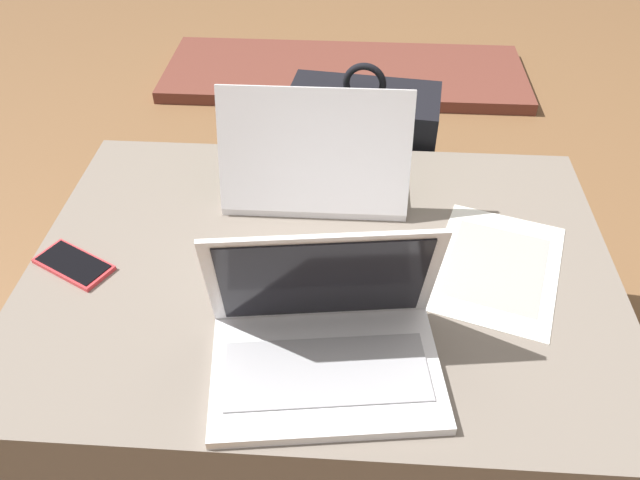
# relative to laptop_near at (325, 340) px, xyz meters

# --- Properties ---
(ground_plane) EXTENTS (14.00, 14.00, 0.00)m
(ground_plane) POSITION_rel_laptop_near_xyz_m (-0.02, 0.21, -0.44)
(ground_plane) COLOR brown
(ottoman) EXTENTS (1.03, 0.75, 0.39)m
(ottoman) POSITION_rel_laptop_near_xyz_m (-0.02, 0.21, -0.24)
(ottoman) COLOR #3D3832
(ottoman) RESTS_ON ground_plane
(laptop_near) EXTENTS (0.36, 0.27, 0.23)m
(laptop_near) POSITION_rel_laptop_near_xyz_m (0.00, 0.00, 0.00)
(laptop_near) COLOR silver
(laptop_near) RESTS_ON ottoman
(laptop_far) EXTENTS (0.35, 0.24, 0.24)m
(laptop_far) POSITION_rel_laptop_near_xyz_m (-0.04, 0.43, 0.00)
(laptop_far) COLOR silver
(laptop_far) RESTS_ON ottoman
(cell_phone) EXTENTS (0.15, 0.12, 0.01)m
(cell_phone) POSITION_rel_laptop_near_xyz_m (-0.45, 0.18, -0.04)
(cell_phone) COLOR red
(cell_phone) RESTS_ON ottoman
(backpack) EXTENTS (0.37, 0.28, 0.53)m
(backpack) POSITION_rel_laptop_near_xyz_m (0.05, 0.73, -0.22)
(backpack) COLOR black
(backpack) RESTS_ON ground_plane
(paper_sheet) EXTENTS (0.29, 0.35, 0.00)m
(paper_sheet) POSITION_rel_laptop_near_xyz_m (0.29, 0.22, -0.05)
(paper_sheet) COLOR silver
(paper_sheet) RESTS_ON ottoman
(fireplace_hearth) EXTENTS (1.40, 0.50, 0.04)m
(fireplace_hearth) POSITION_rel_laptop_near_xyz_m (-0.02, 1.69, -0.41)
(fireplace_hearth) COLOR brown
(fireplace_hearth) RESTS_ON ground_plane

